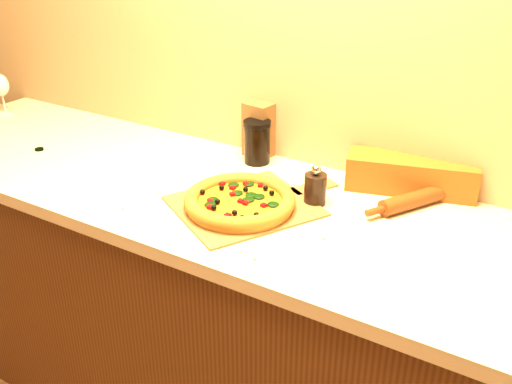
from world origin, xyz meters
name	(u,v)px	position (x,y,z in m)	size (l,w,h in m)	color
cabinet	(264,334)	(0.00, 1.43, 0.43)	(2.80, 0.65, 0.86)	#45220E
countertop	(265,210)	(0.00, 1.43, 0.88)	(2.84, 0.68, 0.04)	beige
pizza_peel	(248,205)	(-0.04, 1.39, 0.90)	(0.46, 0.52, 0.01)	brown
pizza	(240,201)	(-0.04, 1.36, 0.93)	(0.31, 0.31, 0.04)	#BB8D2E
bottle_cap	(39,149)	(-0.87, 1.37, 0.90)	(0.03, 0.03, 0.01)	black
pepper_grinder	(315,188)	(0.12, 1.50, 0.95)	(0.06, 0.06, 0.12)	black
rolling_pin	(416,199)	(0.37, 1.63, 0.92)	(0.19, 0.31, 0.05)	#5B2E0F
bread_bag	(411,174)	(0.32, 1.73, 0.95)	(0.37, 0.12, 0.10)	brown
wine_glass	(0,86)	(-1.29, 1.56, 1.02)	(0.07, 0.07, 0.17)	silver
paper_bag	(259,130)	(-0.20, 1.73, 0.99)	(0.09, 0.07, 0.18)	brown
dark_jar	(257,142)	(-0.17, 1.67, 0.97)	(0.09, 0.09, 0.14)	black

